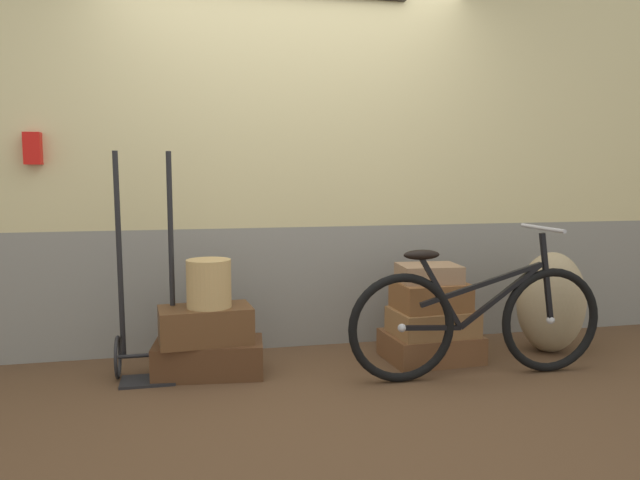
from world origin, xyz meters
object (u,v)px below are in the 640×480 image
at_px(suitcase_3, 432,322).
at_px(wicker_basket, 209,283).
at_px(luggage_trolley, 147,322).
at_px(suitcase_1, 205,325).
at_px(burlap_sack, 551,302).
at_px(bicycle, 478,320).
at_px(suitcase_2, 430,346).
at_px(suitcase_4, 431,296).
at_px(suitcase_0, 209,358).
at_px(suitcase_5, 429,273).

relative_size(suitcase_3, wicker_basket, 1.80).
height_order(wicker_basket, luggage_trolley, luggage_trolley).
relative_size(suitcase_1, burlap_sack, 0.79).
bearing_deg(bicycle, suitcase_2, 108.97).
bearing_deg(bicycle, suitcase_1, 166.56).
distance_m(wicker_basket, luggage_trolley, 0.44).
relative_size(suitcase_2, bicycle, 0.36).
bearing_deg(suitcase_4, burlap_sack, -3.12).
height_order(suitcase_0, suitcase_2, suitcase_0).
bearing_deg(suitcase_5, suitcase_2, -42.90).
xyz_separation_m(suitcase_0, suitcase_5, (1.44, 0.01, 0.47)).
bearing_deg(suitcase_1, wicker_basket, -23.74).
bearing_deg(suitcase_5, suitcase_0, -175.12).
height_order(suitcase_4, luggage_trolley, luggage_trolley).
height_order(burlap_sack, bicycle, bicycle).
bearing_deg(burlap_sack, suitcase_4, 179.52).
distance_m(suitcase_2, luggage_trolley, 1.83).
height_order(suitcase_3, wicker_basket, wicker_basket).
xyz_separation_m(wicker_basket, luggage_trolley, (-0.37, 0.06, -0.23)).
relative_size(burlap_sack, bicycle, 0.43).
bearing_deg(burlap_sack, suitcase_2, 178.71).
xyz_separation_m(suitcase_1, suitcase_3, (1.47, -0.02, -0.06)).
xyz_separation_m(suitcase_4, burlap_sack, (0.89, -0.01, -0.08)).
relative_size(suitcase_0, suitcase_5, 1.69).
xyz_separation_m(suitcase_1, suitcase_2, (1.47, 0.00, -0.23)).
relative_size(suitcase_5, luggage_trolley, 0.29).
bearing_deg(suitcase_0, luggage_trolley, -179.65).
distance_m(suitcase_1, burlap_sack, 2.35).
xyz_separation_m(suitcase_5, wicker_basket, (-1.43, -0.03, -0.01)).
xyz_separation_m(suitcase_3, suitcase_5, (-0.02, 0.04, 0.32)).
xyz_separation_m(suitcase_3, luggage_trolley, (-1.81, 0.07, 0.08)).
distance_m(suitcase_2, suitcase_5, 0.49).
xyz_separation_m(suitcase_0, suitcase_3, (1.45, -0.03, 0.16)).
bearing_deg(wicker_basket, suitcase_5, 1.16).
relative_size(wicker_basket, bicycle, 0.18).
bearing_deg(suitcase_1, suitcase_0, 32.90).
bearing_deg(luggage_trolley, suitcase_0, -6.02).
relative_size(suitcase_0, bicycle, 0.40).
distance_m(luggage_trolley, burlap_sack, 2.69).
bearing_deg(bicycle, luggage_trolley, 167.43).
relative_size(suitcase_5, burlap_sack, 0.56).
relative_size(suitcase_3, suitcase_5, 1.34).
bearing_deg(bicycle, burlap_sack, 26.22).
height_order(suitcase_0, wicker_basket, wicker_basket).
xyz_separation_m(suitcase_4, bicycle, (0.14, -0.37, -0.08)).
distance_m(suitcase_2, bicycle, 0.49).
height_order(suitcase_5, bicycle, bicycle).
distance_m(luggage_trolley, bicycle, 1.99).
distance_m(suitcase_0, suitcase_5, 1.51).
xyz_separation_m(suitcase_0, burlap_sack, (2.33, -0.03, 0.24)).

